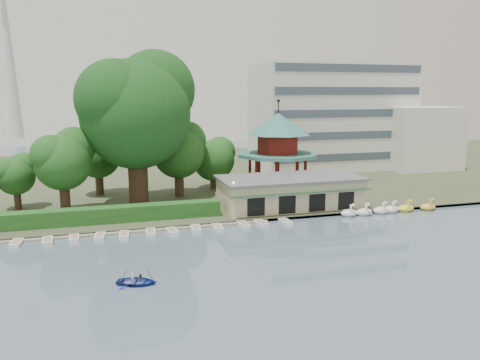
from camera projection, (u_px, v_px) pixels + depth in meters
name	position (u px, v px, depth m)	size (l,w,h in m)	color
ground_plane	(278.00, 280.00, 38.05)	(220.00, 220.00, 0.00)	slate
shore	(179.00, 174.00, 87.09)	(220.00, 70.00, 0.40)	#424930
embankment	(225.00, 223.00, 54.35)	(220.00, 0.60, 0.30)	gray
dock	(119.00, 232.00, 50.96)	(34.00, 1.60, 0.24)	gray
boathouse	(290.00, 191.00, 61.11)	(18.60, 9.39, 3.90)	beige
pavilion	(278.00, 144.00, 70.18)	(12.40, 12.40, 13.50)	beige
office_building	(346.00, 120.00, 91.50)	(38.00, 18.00, 20.00)	silver
broadcast_tower	(6.00, 34.00, 152.40)	(8.00, 8.00, 96.00)	silver
hedge	(90.00, 216.00, 53.03)	(30.00, 2.00, 1.80)	#23561D
lamp_post	(234.00, 192.00, 55.78)	(0.36, 0.36, 4.28)	black
big_tree	(137.00, 106.00, 59.82)	(15.48, 14.42, 20.29)	#3A281C
small_trees	(123.00, 156.00, 63.83)	(39.20, 16.77, 10.68)	#3A281C
swan_boats	(387.00, 210.00, 59.38)	(13.57, 2.05, 1.92)	white
moored_rowboats	(137.00, 233.00, 50.17)	(34.76, 2.75, 0.36)	white
rowboat_with_passengers	(137.00, 279.00, 37.16)	(5.34, 4.58, 2.01)	navy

